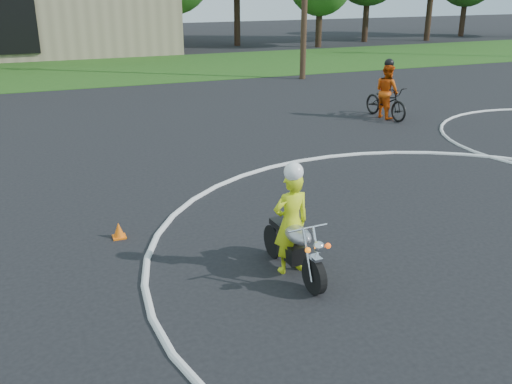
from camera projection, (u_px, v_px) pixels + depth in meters
name	position (u px, v px, depth m)	size (l,w,h in m)	color
grass_strip	(172.00, 67.00, 31.01)	(120.00, 10.00, 0.02)	#1E4714
primary_motorcycle	(294.00, 247.00, 9.08)	(0.67, 1.93, 1.01)	black
rider_primary_grp	(291.00, 220.00, 9.05)	(0.65, 0.45, 1.88)	#D2E518
rider_second_grp	(386.00, 97.00, 19.47)	(0.92, 2.15, 2.02)	black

